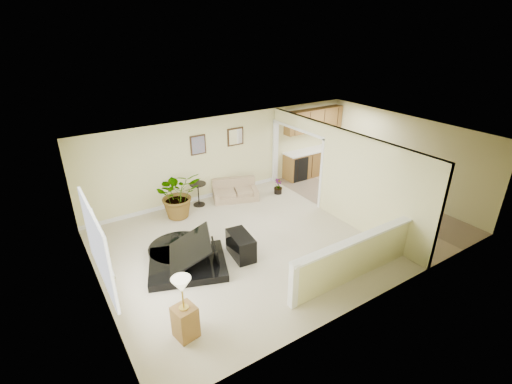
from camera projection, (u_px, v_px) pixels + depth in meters
floor at (284, 232)px, 9.67m from camera, size 9.00×9.00×0.00m
back_wall at (227, 155)px, 11.44m from camera, size 9.00×0.04×2.50m
front_wall at (382, 245)px, 6.86m from camera, size 9.00×0.04×2.50m
left_wall at (93, 242)px, 6.94m from camera, size 0.04×6.00×2.50m
right_wall at (403, 156)px, 11.35m from camera, size 0.04×6.00×2.50m
ceiling at (287, 140)px, 8.62m from camera, size 9.00×6.00×0.04m
kitchen_vinyl at (367, 203)px, 11.21m from camera, size 2.70×6.00×0.01m
interior_partition at (332, 172)px, 10.23m from camera, size 0.18×5.99×2.50m
pony_half_wall at (353, 258)px, 7.74m from camera, size 3.42×0.22×1.00m
left_window at (97, 246)px, 6.48m from camera, size 0.05×2.15×1.45m
wall_art_left at (198, 145)px, 10.74m from camera, size 0.48×0.04×0.58m
wall_mirror at (235, 137)px, 11.33m from camera, size 0.55×0.04×0.55m
kitchen_cabinets at (311, 151)px, 12.96m from camera, size 2.36×0.65×2.33m
piano at (181, 240)px, 8.13m from camera, size 2.33×2.30×1.58m
piano_bench at (241, 245)px, 8.60m from camera, size 0.53×0.90×0.57m
loveseat at (234, 189)px, 11.42m from camera, size 1.60×1.19×0.77m
accent_table at (198, 191)px, 10.92m from camera, size 0.49×0.49×0.71m
palm_plant at (178, 194)px, 10.21m from camera, size 1.33×1.19×1.37m
small_plant at (278, 187)px, 11.78m from camera, size 0.36×0.36×0.49m
lamp_stand at (184, 312)px, 6.29m from camera, size 0.42×0.42×1.24m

